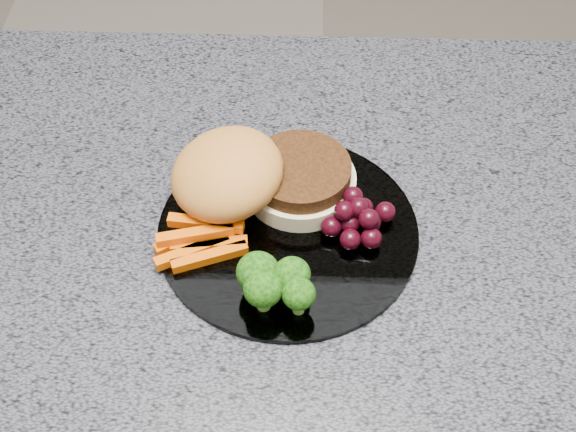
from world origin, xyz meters
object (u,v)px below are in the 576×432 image
at_px(island_cabinet, 328,426).
at_px(plate, 288,231).
at_px(grape_bunch, 355,217).
at_px(burger, 254,179).

relative_size(island_cabinet, plate, 4.62).
distance_m(plate, grape_bunch, 0.07).
bearing_deg(plate, burger, 130.35).
xyz_separation_m(burger, grape_bunch, (0.10, -0.04, -0.01)).
height_order(burger, grape_bunch, burger).
bearing_deg(plate, grape_bunch, 4.71).
bearing_deg(grape_bunch, island_cabinet, 116.77).
bearing_deg(grape_bunch, plate, -175.29).
height_order(island_cabinet, burger, burger).
xyz_separation_m(plate, burger, (-0.04, 0.04, 0.03)).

